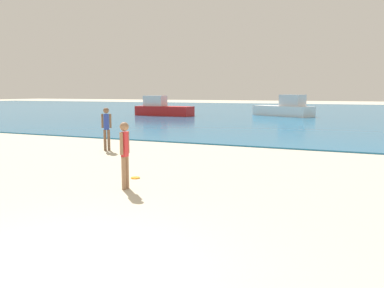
# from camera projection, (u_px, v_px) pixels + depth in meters

# --- Properties ---
(ground) EXTENTS (200.00, 200.00, 0.00)m
(ground) POSITION_uv_depth(u_px,v_px,m) (52.00, 278.00, 4.64)
(ground) COLOR beige
(water) EXTENTS (160.00, 60.00, 0.06)m
(water) POSITION_uv_depth(u_px,v_px,m) (327.00, 112.00, 42.68)
(water) COLOR #1E6B9E
(water) RESTS_ON ground
(person_standing) EXTENTS (0.20, 0.36, 1.54)m
(person_standing) POSITION_uv_depth(u_px,v_px,m) (125.00, 151.00, 8.79)
(person_standing) COLOR #936B4C
(person_standing) RESTS_ON ground
(frisbee) EXTENTS (0.24, 0.24, 0.03)m
(frisbee) POSITION_uv_depth(u_px,v_px,m) (135.00, 178.00, 10.01)
(frisbee) COLOR orange
(frisbee) RESTS_ON ground
(person_distant) EXTENTS (0.34, 0.23, 1.63)m
(person_distant) POSITION_uv_depth(u_px,v_px,m) (107.00, 126.00, 14.66)
(person_distant) COLOR brown
(person_distant) RESTS_ON ground
(boat_near) EXTENTS (5.49, 1.99, 1.84)m
(boat_near) POSITION_uv_depth(u_px,v_px,m) (162.00, 109.00, 35.95)
(boat_near) COLOR red
(boat_near) RESTS_ON water
(boat_far) EXTENTS (5.90, 4.23, 1.94)m
(boat_far) POSITION_uv_depth(u_px,v_px,m) (285.00, 109.00, 35.22)
(boat_far) COLOR white
(boat_far) RESTS_ON water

